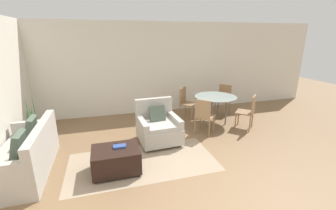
{
  "coord_description": "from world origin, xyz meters",
  "views": [
    {
      "loc": [
        -1.19,
        -3.03,
        2.34
      ],
      "look_at": [
        0.25,
        1.89,
        0.75
      ],
      "focal_mm": 24.0,
      "sensor_mm": 36.0,
      "label": 1
    }
  ],
  "objects": [
    {
      "name": "dining_chair_near_left",
      "position": [
        1.08,
        1.64,
        0.52
      ],
      "size": [
        0.59,
        0.59,
        0.9
      ],
      "color": "#93704C",
      "rests_on": "ground_plane"
    },
    {
      "name": "ottoman",
      "position": [
        -1.09,
        0.61,
        0.24
      ],
      "size": [
        0.82,
        0.63,
        0.44
      ],
      "color": "black",
      "rests_on": "ground_plane"
    },
    {
      "name": "book_stack",
      "position": [
        -1.01,
        0.65,
        0.46
      ],
      "size": [
        0.22,
        0.13,
        0.03
      ],
      "color": "#2D478C",
      "rests_on": "ottoman"
    },
    {
      "name": "dining_table",
      "position": [
        1.71,
        2.26,
        0.68
      ],
      "size": [
        1.13,
        1.13,
        0.76
      ],
      "color": "#8C9E99",
      "rests_on": "ground_plane"
    },
    {
      "name": "dining_chair_far_right",
      "position": [
        2.33,
        2.89,
        0.52
      ],
      "size": [
        0.59,
        0.59,
        0.9
      ],
      "color": "#93704C",
      "rests_on": "ground_plane"
    },
    {
      "name": "armchair",
      "position": [
        -0.08,
        1.58,
        0.35
      ],
      "size": [
        0.93,
        0.96,
        0.94
      ],
      "color": "#B2ADA3",
      "rests_on": "ground_plane"
    },
    {
      "name": "tv_remote_primary",
      "position": [
        -1.07,
        0.76,
        0.45
      ],
      "size": [
        0.05,
        0.13,
        0.01
      ],
      "color": "black",
      "rests_on": "ottoman"
    },
    {
      "name": "potted_plant",
      "position": [
        -2.84,
        2.43,
        0.22
      ],
      "size": [
        0.37,
        0.37,
        1.06
      ],
      "color": "#333338",
      "rests_on": "ground_plane"
    },
    {
      "name": "wall_back",
      "position": [
        0.0,
        3.75,
        1.38
      ],
      "size": [
        12.0,
        0.06,
        2.75
      ],
      "color": "silver",
      "rests_on": "ground_plane"
    },
    {
      "name": "dining_chair_far_left",
      "position": [
        1.08,
        2.89,
        0.52
      ],
      "size": [
        0.59,
        0.59,
        0.9
      ],
      "color": "#93704C",
      "rests_on": "ground_plane"
    },
    {
      "name": "ground_plane",
      "position": [
        0.0,
        0.0,
        0.0
      ],
      "size": [
        20.0,
        20.0,
        0.0
      ],
      "primitive_type": "plane",
      "color": "brown"
    },
    {
      "name": "couch",
      "position": [
        -2.61,
        1.04,
        0.3
      ],
      "size": [
        0.84,
        1.81,
        0.89
      ],
      "color": "#B2ADA3",
      "rests_on": "ground_plane"
    },
    {
      "name": "area_rug",
      "position": [
        -0.58,
        0.77,
        0.0
      ],
      "size": [
        2.79,
        1.41,
        0.01
      ],
      "color": "gray",
      "rests_on": "ground_plane"
    },
    {
      "name": "dining_chair_near_right",
      "position": [
        2.33,
        1.64,
        0.52
      ],
      "size": [
        0.59,
        0.59,
        0.9
      ],
      "color": "#93704C",
      "rests_on": "ground_plane"
    }
  ]
}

